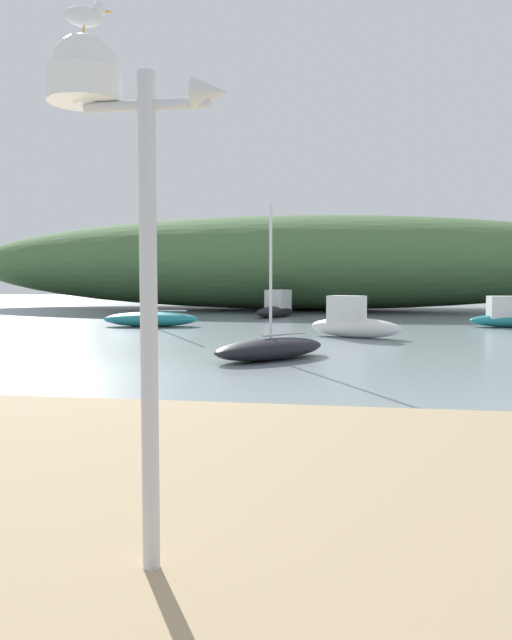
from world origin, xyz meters
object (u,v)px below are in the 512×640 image
seagull_on_radar (86,15)px  motorboat_inner_mooring (509,316)px  motorboat_mid_channel (276,307)px  sailboat_far_right (271,348)px  mast_structure (106,134)px  sailboat_off_point (151,319)px  motorboat_east_reach (353,323)px

seagull_on_radar → motorboat_inner_mooring: size_ratio=0.08×
motorboat_mid_channel → sailboat_far_right: 18.27m
mast_structure → motorboat_mid_channel: (-3.06, 30.98, -2.66)m
sailboat_far_right → mast_structure: bearing=-86.7°
motorboat_mid_channel → sailboat_off_point: bearing=-120.2°
motorboat_mid_channel → seagull_on_radar: bearing=-84.6°
sailboat_off_point → sailboat_far_right: (6.84, -10.34, -0.04)m
motorboat_east_reach → seagull_on_radar: bearing=-94.2°
seagull_on_radar → sailboat_far_right: (-0.61, 12.85, -3.67)m
motorboat_mid_channel → sailboat_far_right: sailboat_far_right is taller
seagull_on_radar → sailboat_off_point: size_ratio=0.06×
mast_structure → motorboat_inner_mooring: mast_structure is taller
sailboat_off_point → sailboat_far_right: 12.40m
sailboat_off_point → motorboat_east_reach: (8.90, -3.66, 0.20)m
motorboat_mid_channel → motorboat_inner_mooring: bearing=-26.8°
sailboat_off_point → sailboat_far_right: size_ratio=1.22×
mast_structure → motorboat_east_reach: size_ratio=0.99×
seagull_on_radar → motorboat_mid_channel: 31.30m
motorboat_mid_channel → mast_structure: bearing=-84.4°
motorboat_mid_channel → motorboat_east_reach: 12.25m
mast_structure → motorboat_east_reach: bearing=86.1°
sailboat_far_right → sailboat_off_point: bearing=123.5°
mast_structure → motorboat_east_reach: 19.76m
sailboat_far_right → seagull_on_radar: bearing=-87.3°
mast_structure → seagull_on_radar: size_ratio=11.86×
mast_structure → motorboat_east_reach: (1.32, 19.54, -2.64)m
seagull_on_radar → motorboat_inner_mooring: bearing=72.3°
sailboat_off_point → motorboat_mid_channel: 9.00m
sailboat_off_point → mast_structure: bearing=-71.9°
motorboat_east_reach → motorboat_inner_mooring: bearing=41.4°
sailboat_far_right → motorboat_mid_channel: bearing=97.3°
mast_structure → motorboat_mid_channel: mast_structure is taller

